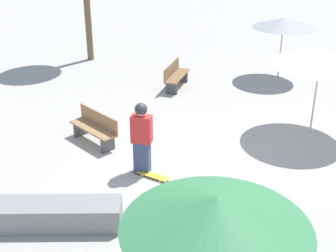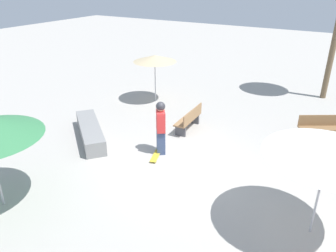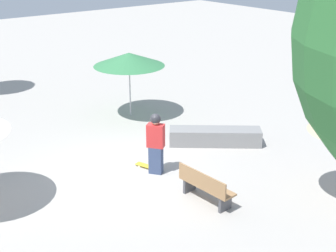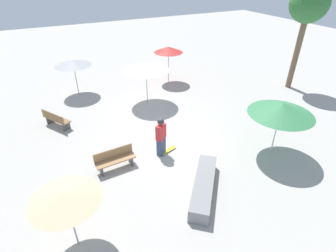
# 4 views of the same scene
# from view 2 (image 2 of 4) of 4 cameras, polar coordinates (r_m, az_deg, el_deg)

# --- Properties ---
(ground_plane) EXTENTS (60.00, 60.00, 0.00)m
(ground_plane) POSITION_cam_2_polar(r_m,az_deg,el_deg) (10.05, 0.73, -7.25)
(ground_plane) COLOR #ADA8A0
(skater_main) EXTENTS (0.54, 0.49, 1.78)m
(skater_main) POSITION_cam_2_polar(r_m,az_deg,el_deg) (10.41, -1.27, -0.02)
(skater_main) COLOR #38476B
(skater_main) RESTS_ON ground_plane
(skateboard) EXTENTS (0.82, 0.44, 0.07)m
(skateboard) POSITION_cam_2_polar(r_m,az_deg,el_deg) (10.55, -2.15, -5.21)
(skateboard) COLOR gold
(skateboard) RESTS_ON ground_plane
(concrete_ledge) EXTENTS (2.39, 2.68, 0.53)m
(concrete_ledge) POSITION_cam_2_polar(r_m,az_deg,el_deg) (11.96, -13.38, -0.98)
(concrete_ledge) COLOR gray
(concrete_ledge) RESTS_ON ground_plane
(bench_near) EXTENTS (1.62, 0.53, 0.85)m
(bench_near) POSITION_cam_2_polar(r_m,az_deg,el_deg) (12.26, 3.70, 1.18)
(bench_near) COLOR #47474C
(bench_near) RESTS_ON ground_plane
(bench_far) EXTENTS (1.21, 1.60, 0.85)m
(bench_far) POSITION_cam_2_polar(r_m,az_deg,el_deg) (12.77, 25.16, -0.26)
(bench_far) COLOR #47474C
(bench_far) RESTS_ON ground_plane
(shade_umbrella_tan) EXTENTS (1.92, 1.92, 2.12)m
(shade_umbrella_tan) POSITION_cam_2_polar(r_m,az_deg,el_deg) (14.74, -2.31, 11.67)
(shade_umbrella_tan) COLOR #B7B7BC
(shade_umbrella_tan) RESTS_ON ground_plane
(shade_umbrella_white) EXTENTS (2.65, 2.65, 2.41)m
(shade_umbrella_white) POSITION_cam_2_polar(r_m,az_deg,el_deg) (7.34, 26.32, -3.29)
(shade_umbrella_white) COLOR #B7B7BC
(shade_umbrella_white) RESTS_ON ground_plane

